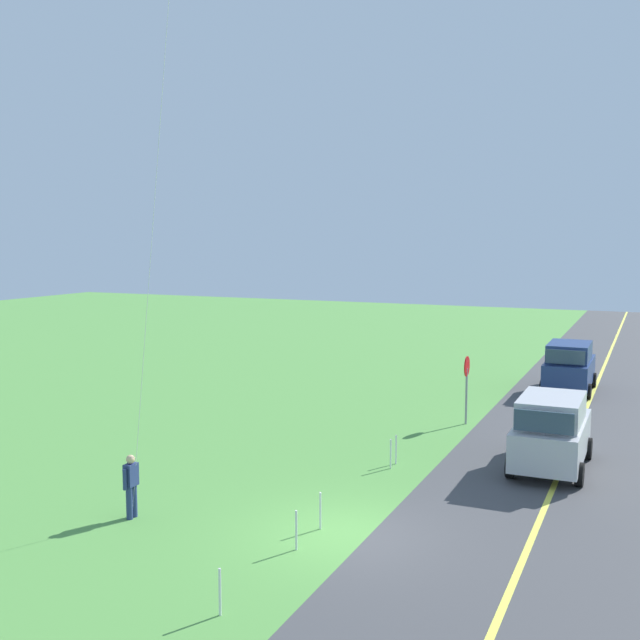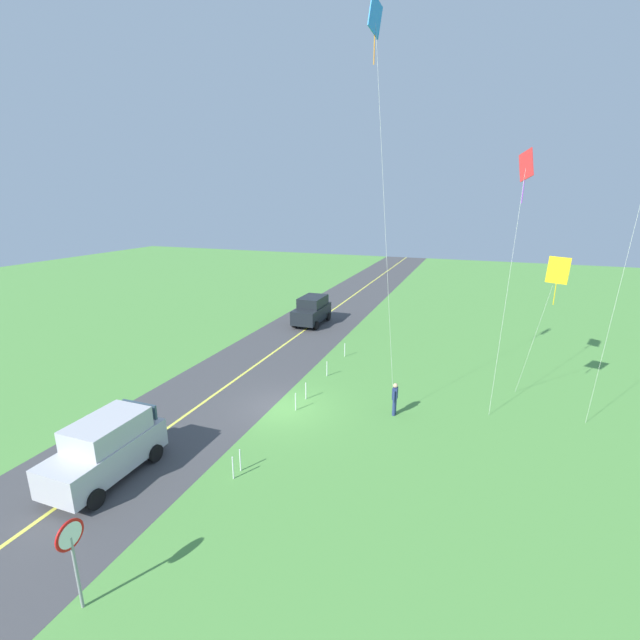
% 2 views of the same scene
% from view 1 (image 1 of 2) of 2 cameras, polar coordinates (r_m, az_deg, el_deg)
% --- Properties ---
extents(ground_plane, '(120.00, 120.00, 0.10)m').
position_cam_1_polar(ground_plane, '(18.42, 2.07, -15.99)').
color(ground_plane, '#549342').
extents(asphalt_road, '(120.00, 7.00, 0.00)m').
position_cam_1_polar(asphalt_road, '(17.42, 14.96, -17.36)').
color(asphalt_road, '#424244').
rests_on(asphalt_road, ground).
extents(road_centre_stripe, '(120.00, 0.16, 0.00)m').
position_cam_1_polar(road_centre_stripe, '(17.42, 14.96, -17.34)').
color(road_centre_stripe, '#E5E04C').
rests_on(road_centre_stripe, asphalt_road).
extents(car_suv_foreground, '(4.40, 2.12, 2.24)m').
position_cam_1_polar(car_suv_foreground, '(23.85, 17.07, -8.02)').
color(car_suv_foreground, '#B7B7BC').
rests_on(car_suv_foreground, ground).
extents(car_parked_east_far, '(4.40, 2.12, 2.24)m').
position_cam_1_polar(car_parked_east_far, '(35.80, 18.31, -3.34)').
color(car_parked_east_far, navy).
rests_on(car_parked_east_far, ground).
extents(stop_sign, '(0.76, 0.08, 2.56)m').
position_cam_1_polar(stop_sign, '(28.55, 11.02, -4.20)').
color(stop_sign, gray).
rests_on(stop_sign, ground).
extents(person_adult_near, '(0.58, 0.22, 1.60)m').
position_cam_1_polar(person_adult_near, '(19.61, -14.07, -11.93)').
color(person_adult_near, navy).
rests_on(person_adult_near, ground).
extents(fence_post_1, '(0.05, 0.05, 0.90)m').
position_cam_1_polar(fence_post_1, '(14.82, -7.57, -19.69)').
color(fence_post_1, silver).
rests_on(fence_post_1, ground).
extents(fence_post_2, '(0.05, 0.05, 0.90)m').
position_cam_1_polar(fence_post_2, '(17.39, -1.81, -15.59)').
color(fence_post_2, silver).
rests_on(fence_post_2, ground).
extents(fence_post_3, '(0.05, 0.05, 0.90)m').
position_cam_1_polar(fence_post_3, '(18.51, 0.02, -14.21)').
color(fence_post_3, silver).
rests_on(fence_post_3, ground).
extents(fence_post_4, '(0.05, 0.05, 0.90)m').
position_cam_1_polar(fence_post_4, '(23.11, 5.36, -10.04)').
color(fence_post_4, silver).
rests_on(fence_post_4, ground).
extents(fence_post_5, '(0.05, 0.05, 0.90)m').
position_cam_1_polar(fence_post_5, '(23.57, 5.76, -9.71)').
color(fence_post_5, silver).
rests_on(fence_post_5, ground).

